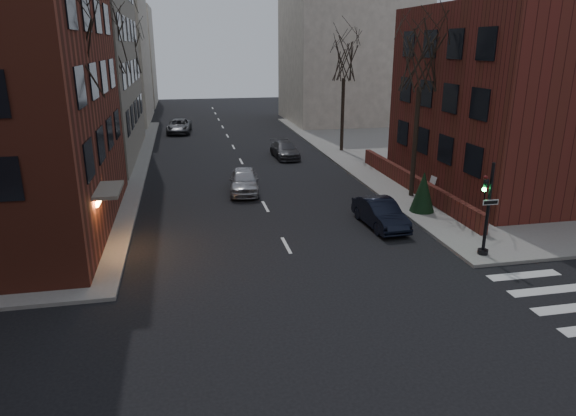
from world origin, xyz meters
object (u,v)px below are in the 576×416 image
object	(u,v)px
tree_left_a	(65,51)
tree_left_b	(104,41)
car_lane_far	(179,126)
traffic_signal	(486,215)
tree_left_c	(127,53)
tree_right_a	(422,58)
car_lane_gray	(285,150)
evergreen_shrub	(423,192)
car_lane_silver	(244,181)
parked_sedan	(380,213)
sandwich_board	(435,184)
streetlamp_near	(114,125)
streetlamp_far	(139,94)
tree_right_b	(344,59)

from	to	relation	value
tree_left_a	tree_left_b	size ratio (longest dim) A/B	0.95
car_lane_far	traffic_signal	bearing A→B (deg)	-65.87
tree_left_c	tree_right_a	bearing A→B (deg)	-51.34
tree_left_b	car_lane_gray	distance (m)	15.63
tree_left_b	evergreen_shrub	bearing A→B (deg)	-32.98
car_lane_silver	parked_sedan	bearing A→B (deg)	-45.68
parked_sedan	sandwich_board	distance (m)	7.22
tree_left_a	streetlamp_near	world-z (taller)	tree_left_a
tree_left_a	tree_right_a	world-z (taller)	tree_left_a
streetlamp_far	traffic_signal	bearing A→B (deg)	-63.94
tree_right_b	streetlamp_far	distance (m)	20.01
tree_right_b	car_lane_gray	size ratio (longest dim) A/B	2.10
evergreen_shrub	sandwich_board	bearing A→B (deg)	53.89
tree_left_a	tree_right_a	xyz separation A→B (m)	(17.60, 4.00, -0.44)
tree_left_c	streetlamp_far	distance (m)	4.33
car_lane_silver	car_lane_far	distance (m)	23.94
tree_left_a	sandwich_board	distance (m)	21.28
tree_right_a	parked_sedan	xyz separation A→B (m)	(-3.69, -4.42, -7.34)
tree_left_b	car_lane_far	xyz separation A→B (m)	(4.10, 18.77, -8.21)
streetlamp_far	sandwich_board	bearing A→B (deg)	-51.62
tree_right_a	streetlamp_near	world-z (taller)	tree_right_a
tree_left_b	car_lane_silver	xyz separation A→B (m)	(8.00, -4.85, -8.17)
evergreen_shrub	tree_left_b	bearing A→B (deg)	147.02
tree_left_b	car_lane_far	distance (m)	20.90
sandwich_board	parked_sedan	bearing A→B (deg)	-142.88
traffic_signal	car_lane_silver	bearing A→B (deg)	125.70
traffic_signal	tree_left_c	size ratio (longest dim) A/B	0.41
traffic_signal	car_lane_far	bearing A→B (deg)	109.45
car_lane_gray	sandwich_board	distance (m)	14.05
tree_left_b	tree_right_a	size ratio (longest dim) A/B	1.11
traffic_signal	streetlamp_near	size ratio (longest dim) A/B	0.64
tree_left_a	car_lane_gray	size ratio (longest dim) A/B	2.35
car_lane_gray	tree_left_b	bearing A→B (deg)	-162.03
tree_right_a	car_lane_far	world-z (taller)	tree_right_a
car_lane_gray	tree_right_b	bearing A→B (deg)	12.20
streetlamp_far	parked_sedan	world-z (taller)	streetlamp_far
car_lane_silver	sandwich_board	xyz separation A→B (m)	(11.30, -2.77, -0.10)
tree_right_b	car_lane_silver	bearing A→B (deg)	-131.51
tree_left_c	sandwich_board	size ratio (longest dim) A/B	9.78
tree_left_b	parked_sedan	bearing A→B (deg)	-41.76
traffic_signal	tree_right_b	size ratio (longest dim) A/B	0.44
tree_left_c	car_lane_gray	xyz separation A→B (m)	(12.41, -9.36, -7.40)
traffic_signal	tree_right_a	world-z (taller)	tree_right_a
tree_left_b	sandwich_board	xyz separation A→B (m)	(19.30, -7.61, -8.27)
car_lane_far	car_lane_gray	bearing A→B (deg)	-54.86
traffic_signal	parked_sedan	world-z (taller)	traffic_signal
traffic_signal	tree_left_a	distance (m)	18.66
tree_left_a	streetlamp_far	size ratio (longest dim) A/B	1.63
parked_sedan	sandwich_board	world-z (taller)	parked_sedan
tree_left_b	traffic_signal	bearing A→B (deg)	-45.46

